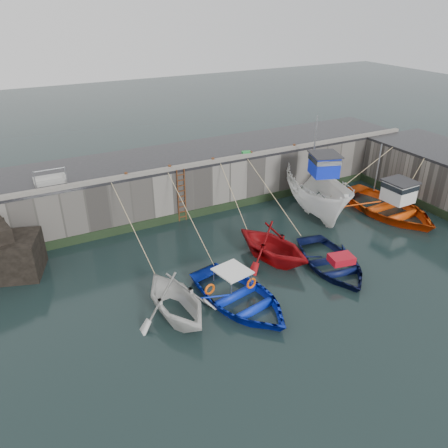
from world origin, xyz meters
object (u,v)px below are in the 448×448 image
boat_near_blue (240,303)px  bollard_e (294,146)px  boat_far_orange (388,207)px  bollard_b (170,167)px  boat_far_white (317,192)px  bollard_d (251,154)px  fish_crate (247,154)px  ladder (182,196)px  bollard_a (126,175)px  boat_near_blacktrim (272,259)px  boat_near_white (176,315)px  bollard_c (213,160)px  boat_near_navy (331,267)px

boat_near_blue → bollard_e: bearing=33.1°
boat_far_orange → bollard_b: 13.39m
boat_far_white → boat_far_orange: 4.40m
bollard_b → bollard_d: (5.30, 0.00, 0.00)m
fish_crate → bollard_e: bollard_e is taller
bollard_d → bollard_e: same height
bollard_b → bollard_d: bearing=0.0°
boat_far_white → ladder: bearing=-179.7°
bollard_d → boat_far_orange: bearing=-37.8°
bollard_a → bollard_b: (2.50, 0.00, 0.00)m
boat_near_blacktrim → boat_far_orange: 9.27m
boat_near_white → boat_near_blacktrim: boat_near_blacktrim is taller
bollard_b → bollard_e: (8.50, 0.00, 0.00)m
fish_crate → bollard_a: bollard_a is taller
boat_near_blacktrim → bollard_c: (-0.13, 6.40, 3.30)m
boat_near_blue → boat_far_white: bearing=22.5°
boat_near_blacktrim → bollard_a: 8.96m
bollard_a → boat_near_white: bearing=-94.2°
boat_near_white → bollard_e: size_ratio=15.26×
bollard_a → bollard_b: 2.50m
boat_near_blacktrim → bollard_a: bearing=113.8°
boat_far_white → bollard_d: bearing=154.8°
ladder → bollard_d: size_ratio=11.43×
boat_far_white → bollard_d: (-3.04, 2.89, 2.07)m
boat_far_orange → bollard_c: size_ratio=24.71×
boat_near_blacktrim → fish_crate: 7.68m
boat_far_white → bollard_b: bearing=179.3°
boat_near_blacktrim → boat_far_orange: (9.18, 1.20, 0.45)m
boat_near_blue → bollard_e: (8.87, 8.78, 3.30)m
boat_far_white → bollard_d: size_ratio=28.99×
boat_near_white → fish_crate: fish_crate is taller
boat_far_orange → bollard_e: (-3.50, 5.20, 2.85)m
bollard_e → ladder: bearing=-177.6°
boat_far_white → bollard_e: boat_far_white is taller
boat_far_orange → bollard_e: size_ratio=24.71×
boat_near_blacktrim → bollard_b: bollard_b is taller
boat_far_white → boat_near_white: bearing=-136.5°
boat_near_blue → boat_far_white: (8.70, 5.89, 1.23)m
boat_near_white → boat_near_navy: size_ratio=0.84×
boat_far_white → bollard_a: bearing=-176.6°
boat_near_white → boat_far_orange: 15.42m
boat_near_blue → bollard_c: bearing=59.2°
ladder → bollard_b: 1.81m
ladder → boat_near_navy: ladder is taller
boat_far_white → boat_far_orange: boat_far_white is taller
ladder → bollard_c: bearing=8.7°
fish_crate → bollard_c: bearing=-163.5°
boat_near_blue → boat_near_navy: boat_near_blue is taller
boat_near_white → bollard_c: bearing=49.7°
boat_far_orange → fish_crate: bearing=139.9°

